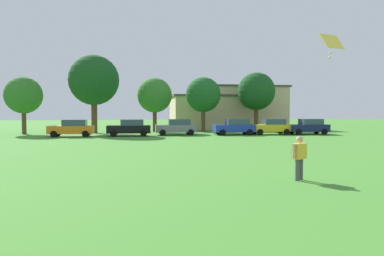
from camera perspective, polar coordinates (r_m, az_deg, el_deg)
The scene contains 16 objects.
ground_plane at distance 30.38m, azimuth -12.17°, elevation -2.20°, with size 160.00×160.00×0.00m, color #42842D.
adult_bystander at distance 13.96m, azimuth 16.20°, elevation -3.89°, with size 0.67×0.52×1.60m.
kite at distance 17.14m, azimuth 20.72°, elevation 12.14°, with size 1.15×0.81×1.07m.
parked_car_orange_0 at distance 38.28m, azimuth -17.98°, elevation -0.00°, with size 4.30×2.02×1.68m.
parked_car_black_1 at distance 37.68m, azimuth -9.59°, elevation 0.05°, with size 4.30×2.02×1.68m.
parked_car_gray_2 at distance 39.03m, azimuth -2.36°, elevation 0.17°, with size 4.30×2.02×1.68m.
parked_car_blue_3 at distance 39.51m, azimuth 6.61°, elevation 0.18°, with size 4.30×2.02×1.68m.
parked_car_yellow_4 at distance 40.87m, azimuth 12.10°, elevation 0.22°, with size 4.30×2.02×1.68m.
parked_car_navy_5 at distance 42.14m, azimuth 17.52°, elevation 0.23°, with size 4.30×2.02×1.68m.
tree_left at distance 44.55m, azimuth -24.52°, elevation 4.59°, with size 4.03×4.03×6.28m.
tree_center_left at distance 44.29m, azimuth -14.87°, elevation 7.10°, with size 5.75×5.75×8.97m.
tree_center_right at distance 45.18m, azimuth -5.77°, elevation 5.01°, with size 4.20×4.20×6.55m.
tree_right at distance 45.50m, azimuth 1.73°, elevation 5.12°, with size 4.29×4.29×6.69m.
tree_far_right at distance 48.19m, azimuth 9.88°, elevation 5.57°, with size 4.79×4.79×7.47m.
house_left at distance 54.86m, azimuth 7.41°, elevation 3.16°, with size 12.38×8.41×6.13m.
house_right at distance 53.74m, azimuth 2.50°, elevation 2.47°, with size 10.81×9.14×4.78m.
Camera 1 is at (1.93, -0.22, 2.50)m, focal length 34.63 mm.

